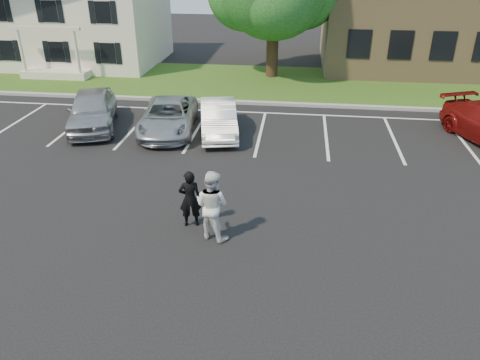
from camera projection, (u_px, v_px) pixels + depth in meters
The scene contains 10 objects.
ground_plane at pixel (235, 236), 13.10m from camera, with size 90.00×90.00×0.00m, color black.
curb at pixel (267, 103), 23.68m from camera, with size 40.00×0.30×0.15m, color gray.
grass_strip at pixel (272, 83), 27.23m from camera, with size 44.00×8.00×0.08m, color #234918.
stall_lines at pixel (294, 127), 20.85m from camera, with size 34.00×5.36×0.01m.
house at pixel (79, 3), 30.49m from camera, with size 10.30×9.22×7.60m.
man_black_suit at pixel (190, 199), 13.23m from camera, with size 0.63×0.41×1.72m, color black.
man_white_shirt at pixel (212, 205), 12.61m from camera, with size 0.98×0.76×2.01m, color silver.
car_silver_west at pixel (92, 110), 20.46m from camera, with size 1.92×4.78×1.63m, color #A6A6AB.
car_silver_minivan at pixel (168, 116), 20.08m from camera, with size 2.22×4.82×1.34m, color #A1A4A8.
car_white_sedan at pixel (218, 118), 19.80m from camera, with size 1.46×4.18×1.38m, color white.
Camera 1 is at (1.51, -10.87, 7.32)m, focal length 35.00 mm.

